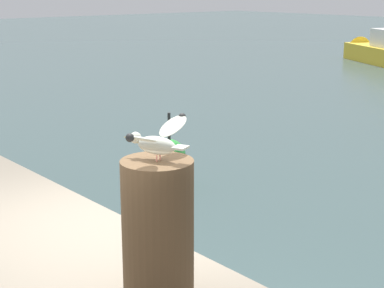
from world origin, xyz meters
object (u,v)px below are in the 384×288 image
(mooring_post, at_px, (158,231))
(channel_buoy, at_px, (169,162))
(seagull, at_px, (156,140))
(boat_yellow, at_px, (375,51))

(mooring_post, bearing_deg, channel_buoy, 141.14)
(seagull, bearing_deg, boat_yellow, 120.32)
(seagull, relative_size, channel_buoy, 0.43)
(mooring_post, relative_size, seagull, 1.43)
(seagull, relative_size, boat_yellow, 0.10)
(mooring_post, bearing_deg, seagull, -157.38)
(seagull, distance_m, boat_yellow, 26.12)
(mooring_post, distance_m, channel_buoy, 6.84)
(boat_yellow, bearing_deg, channel_buoy, -66.49)
(channel_buoy, bearing_deg, mooring_post, -38.86)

